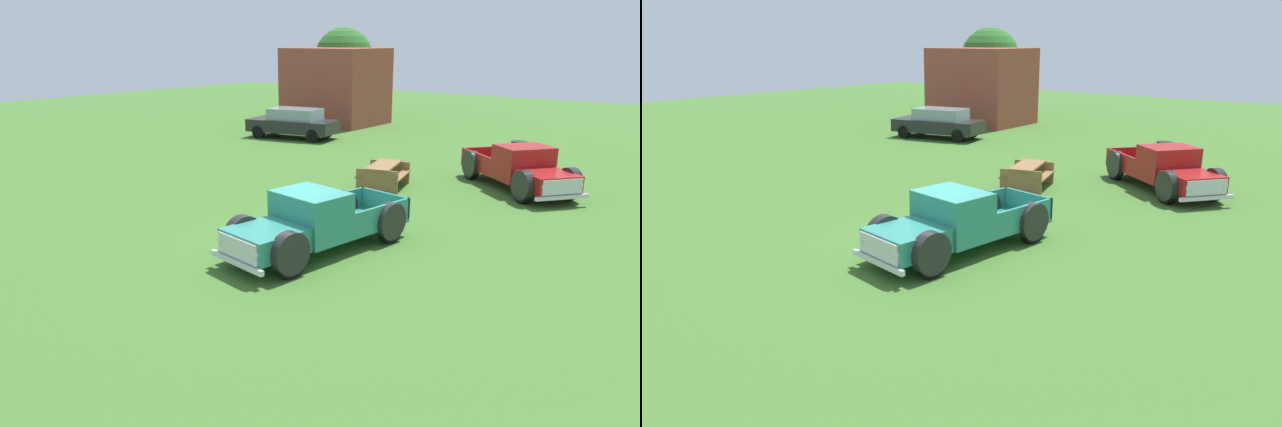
# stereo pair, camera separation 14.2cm
# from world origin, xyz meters

# --- Properties ---
(ground_plane) EXTENTS (80.00, 80.00, 0.00)m
(ground_plane) POSITION_xyz_m (0.00, 0.00, 0.00)
(ground_plane) COLOR #3D6B28
(pickup_truck_foreground) EXTENTS (2.51, 5.03, 1.47)m
(pickup_truck_foreground) POSITION_xyz_m (0.51, -0.35, 0.70)
(pickup_truck_foreground) COLOR #2D8475
(pickup_truck_foreground) RESTS_ON ground_plane
(pickup_truck_behind_left) EXTENTS (4.87, 4.37, 1.49)m
(pickup_truck_behind_left) POSITION_xyz_m (2.44, 8.46, 0.71)
(pickup_truck_behind_left) COLOR maroon
(pickup_truck_behind_left) RESTS_ON ground_plane
(sedan_distant_a) EXTENTS (4.73, 2.72, 1.49)m
(sedan_distant_a) POSITION_xyz_m (-10.42, 12.13, 0.78)
(sedan_distant_a) COLOR black
(sedan_distant_a) RESTS_ON ground_plane
(picnic_table) EXTENTS (1.92, 2.14, 0.78)m
(picnic_table) POSITION_xyz_m (-1.48, 6.19, 0.49)
(picnic_table) COLOR olive
(picnic_table) RESTS_ON ground_plane
(trash_can) EXTENTS (0.59, 0.59, 0.95)m
(trash_can) POSITION_xyz_m (0.86, 12.49, 0.48)
(trash_can) COLOR #2D6B2D
(trash_can) RESTS_ON ground_plane
(oak_tree_west) EXTENTS (3.70, 3.70, 5.51)m
(oak_tree_west) POSITION_xyz_m (-13.47, 20.78, 3.64)
(oak_tree_west) COLOR brown
(oak_tree_west) RESTS_ON ground_plane
(brick_pavilion) EXTENTS (5.22, 4.22, 4.30)m
(brick_pavilion) POSITION_xyz_m (-11.98, 17.88, 2.15)
(brick_pavilion) COLOR brown
(brick_pavilion) RESTS_ON ground_plane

